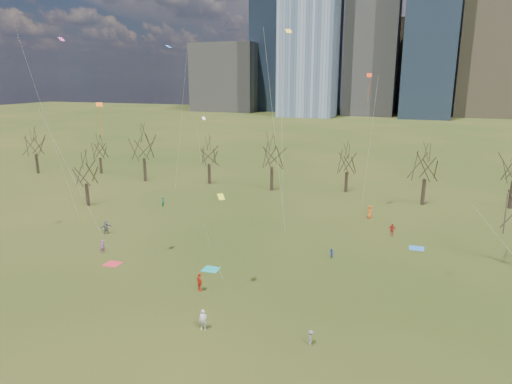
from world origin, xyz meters
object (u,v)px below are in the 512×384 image
(person_4, at_px, (200,282))
(blanket_teal, at_px, (211,269))
(person_1, at_px, (203,320))
(blanket_navy, at_px, (417,248))
(blanket_crimson, at_px, (113,264))

(person_4, bearing_deg, blanket_teal, -37.39)
(blanket_teal, distance_m, person_4, 4.77)
(blanket_teal, height_order, person_1, person_1)
(blanket_navy, relative_size, blanket_crimson, 1.00)
(person_1, bearing_deg, blanket_crimson, 133.93)
(person_1, bearing_deg, blanket_teal, 95.79)
(blanket_teal, relative_size, blanket_navy, 1.00)
(blanket_crimson, bearing_deg, person_1, -30.00)
(blanket_teal, xyz_separation_m, blanket_navy, (19.34, 12.83, 0.00))
(blanket_navy, bearing_deg, blanket_teal, -146.43)
(blanket_navy, height_order, blanket_crimson, same)
(person_1, bearing_deg, blanket_navy, 40.68)
(blanket_navy, relative_size, person_4, 0.94)
(blanket_teal, xyz_separation_m, person_4, (1.03, -4.58, 0.84))
(blanket_teal, relative_size, person_1, 0.98)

